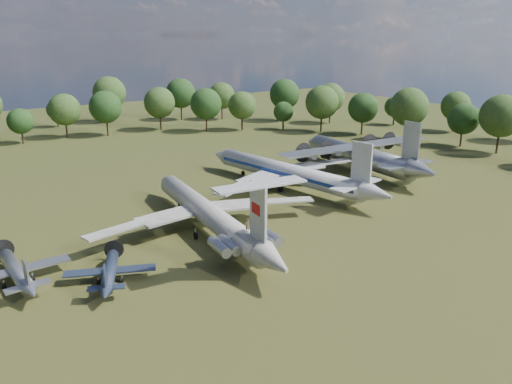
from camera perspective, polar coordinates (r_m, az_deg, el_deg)
ground at (r=78.62m, az=-5.15°, el=-3.41°), size 300.00×300.00×0.00m
il62_airliner at (r=73.95m, az=-5.54°, el=-2.90°), size 40.71×50.22×4.57m
tu104_jet at (r=95.11m, az=3.55°, el=1.87°), size 43.23×53.20×4.81m
an12_transport at (r=108.91m, az=11.73°, el=3.74°), size 40.16×44.25×5.50m
small_prop_west at (r=62.00m, az=-16.35°, el=-8.97°), size 15.47×17.47×2.12m
small_prop_northwest at (r=65.41m, az=-25.66°, el=-8.46°), size 13.24×17.50×2.48m
person_on_il62 at (r=61.96m, az=-1.01°, el=-3.81°), size 0.68×0.49×1.74m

